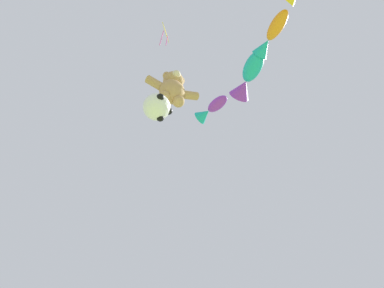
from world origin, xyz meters
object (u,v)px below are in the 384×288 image
(soccer_ball_kite, at_px, (157,107))
(fish_kite_teal, at_px, (248,78))
(teddy_bear_kite, at_px, (173,88))
(fish_kite_violet, at_px, (211,109))
(diamond_kite, at_px, (165,34))
(fish_kite_tangerine, at_px, (270,37))

(soccer_ball_kite, relative_size, fish_kite_teal, 0.41)
(teddy_bear_kite, height_order, fish_kite_violet, fish_kite_violet)
(teddy_bear_kite, distance_m, fish_kite_violet, 3.72)
(teddy_bear_kite, height_order, soccer_ball_kite, teddy_bear_kite)
(fish_kite_teal, bearing_deg, teddy_bear_kite, 172.50)
(fish_kite_violet, height_order, diamond_kite, diamond_kite)
(teddy_bear_kite, bearing_deg, fish_kite_violet, 34.06)
(teddy_bear_kite, distance_m, soccer_ball_kite, 1.92)
(diamond_kite, bearing_deg, fish_kite_violet, 32.47)
(teddy_bear_kite, xyz_separation_m, diamond_kite, (-0.73, -0.37, 4.49))
(teddy_bear_kite, height_order, fish_kite_teal, fish_kite_teal)
(fish_kite_violet, height_order, fish_kite_tangerine, fish_kite_tangerine)
(soccer_ball_kite, distance_m, fish_kite_violet, 5.41)
(soccer_ball_kite, bearing_deg, teddy_bear_kite, 15.40)
(fish_kite_violet, distance_m, fish_kite_teal, 2.20)
(teddy_bear_kite, relative_size, diamond_kite, 0.86)
(teddy_bear_kite, bearing_deg, fish_kite_teal, -7.50)
(teddy_bear_kite, distance_m, fish_kite_tangerine, 4.89)
(fish_kite_teal, height_order, diamond_kite, diamond_kite)
(teddy_bear_kite, relative_size, fish_kite_teal, 0.90)
(soccer_ball_kite, height_order, diamond_kite, diamond_kite)
(fish_kite_violet, relative_size, fish_kite_tangerine, 0.88)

